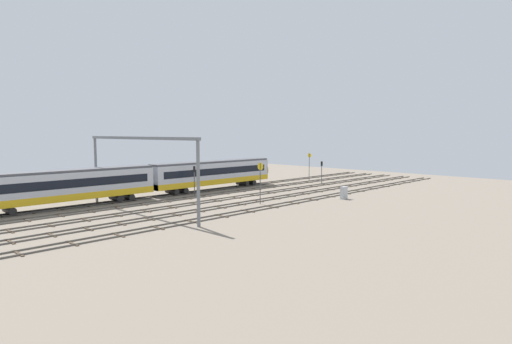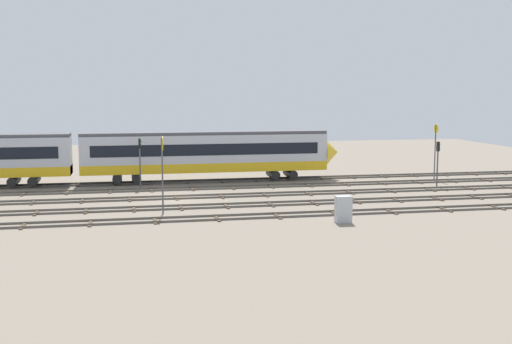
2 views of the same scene
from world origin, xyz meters
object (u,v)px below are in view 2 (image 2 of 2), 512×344
train (82,157)px  signal_light_trackside_approach (438,157)px  signal_light_trackside_departure (140,156)px  speed_sign_mid_trackside (162,163)px  speed_sign_near_foreground (435,144)px  relay_cabinet (343,209)px

train → signal_light_trackside_approach: 33.53m
signal_light_trackside_departure → speed_sign_mid_trackside: bearing=-84.0°
speed_sign_near_foreground → speed_sign_mid_trackside: 30.84m
relay_cabinet → speed_sign_mid_trackside: bearing=154.4°
speed_sign_mid_trackside → signal_light_trackside_departure: (-1.35, 12.83, -0.74)m
signal_light_trackside_approach → speed_sign_mid_trackside: bearing=-162.2°
relay_cabinet → speed_sign_near_foreground: bearing=49.1°
signal_light_trackside_approach → relay_cabinet: 19.99m
signal_light_trackside_approach → speed_sign_near_foreground: bearing=65.9°
speed_sign_near_foreground → speed_sign_mid_trackside: speed_sign_mid_trackside is taller
speed_sign_near_foreground → relay_cabinet: size_ratio=3.06×
train → speed_sign_mid_trackside: 17.22m
train → signal_light_trackside_approach: train is taller
signal_light_trackside_approach → train: bearing=167.1°
speed_sign_mid_trackside → relay_cabinet: bearing=-25.6°
signal_light_trackside_departure → speed_sign_near_foreground: bearing=0.1°
train → speed_sign_near_foreground: bearing=-4.8°
signal_light_trackside_approach → relay_cabinet: (-14.10, -14.06, -1.86)m
train → signal_light_trackside_approach: bearing=-12.9°
speed_sign_mid_trackside → signal_light_trackside_approach: speed_sign_mid_trackside is taller
train → speed_sign_mid_trackside: bearing=-67.1°
speed_sign_mid_trackside → signal_light_trackside_departure: bearing=96.0°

